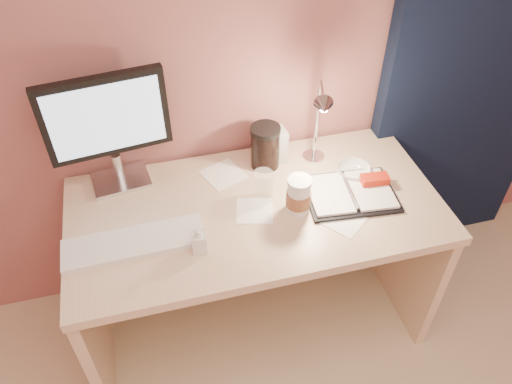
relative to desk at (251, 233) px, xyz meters
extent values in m
plane|color=#A66160|center=(0.00, 0.30, 0.75)|extent=(3.50, 0.00, 3.50)
cube|color=black|center=(1.05, 0.24, 0.60)|extent=(0.85, 0.08, 2.20)
cube|color=beige|center=(0.00, -0.07, 0.21)|extent=(1.40, 0.70, 0.04)
cube|color=beige|center=(-0.68, -0.07, -0.16)|extent=(0.04, 0.66, 0.69)
cube|color=beige|center=(0.68, -0.07, -0.16)|extent=(0.04, 0.66, 0.69)
cube|color=beige|center=(0.00, 0.26, -0.10)|extent=(1.32, 0.03, 0.55)
cube|color=silver|center=(-0.48, 0.20, 0.23)|extent=(0.23, 0.18, 0.01)
cylinder|color=silver|center=(-0.48, 0.20, 0.30)|extent=(0.04, 0.04, 0.12)
cube|color=black|center=(-0.48, 0.20, 0.54)|extent=(0.44, 0.09, 0.31)
cube|color=#B7DAF9|center=(-0.48, 0.17, 0.54)|extent=(0.39, 0.05, 0.27)
cube|color=white|center=(-0.46, -0.15, 0.24)|extent=(0.49, 0.15, 0.02)
cube|color=black|center=(0.36, -0.11, 0.23)|extent=(0.36, 0.29, 0.01)
cube|color=white|center=(0.28, -0.10, 0.24)|extent=(0.17, 0.24, 0.01)
cube|color=white|center=(0.45, -0.11, 0.24)|extent=(0.17, 0.24, 0.01)
cube|color=red|center=(0.47, -0.09, 0.26)|extent=(0.11, 0.06, 0.03)
cube|color=white|center=(0.29, -0.23, 0.23)|extent=(0.18, 0.18, 0.00)
cube|color=white|center=(-0.01, -0.10, 0.23)|extent=(0.17, 0.17, 0.00)
cube|color=white|center=(-0.08, 0.13, 0.23)|extent=(0.19, 0.19, 0.00)
cylinder|color=silver|center=(0.15, -0.13, 0.29)|extent=(0.08, 0.08, 0.14)
cylinder|color=brown|center=(0.15, -0.13, 0.28)|extent=(0.09, 0.09, 0.06)
cylinder|color=silver|center=(0.15, -0.13, 0.37)|extent=(0.09, 0.09, 0.01)
cylinder|color=white|center=(0.04, -0.04, 0.29)|extent=(0.07, 0.07, 0.13)
imported|color=silver|center=(0.42, 0.00, 0.25)|extent=(0.17, 0.17, 0.04)
imported|color=silver|center=(-0.24, -0.23, 0.28)|extent=(0.05, 0.05, 0.11)
cylinder|color=black|center=(0.10, 0.15, 0.31)|extent=(0.12, 0.12, 0.16)
cube|color=beige|center=(0.14, 0.18, 0.30)|extent=(0.10, 0.09, 0.15)
cylinder|color=silver|center=(0.31, 0.14, 0.23)|extent=(0.09, 0.09, 0.02)
cylinder|color=silver|center=(0.31, 0.14, 0.41)|extent=(0.01, 0.01, 0.34)
cone|color=silver|center=(0.35, -0.01, 0.58)|extent=(0.08, 0.08, 0.07)
camera|label=1|loc=(-0.34, -1.37, 1.54)|focal=35.00mm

